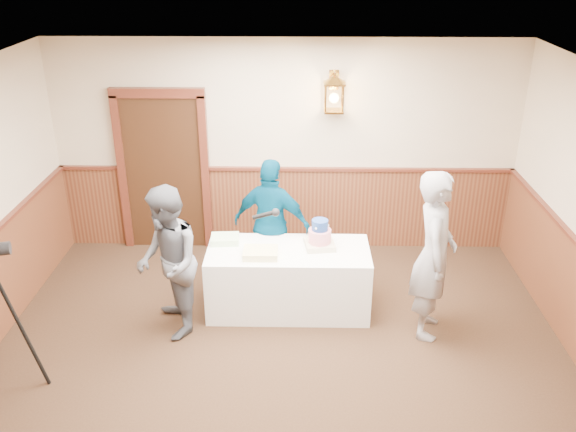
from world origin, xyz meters
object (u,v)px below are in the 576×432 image
object	(u,v)px
interviewer	(168,263)
baker	(434,255)
sheet_cake_yellow	(260,253)
assistant_p	(272,225)
display_table	(288,279)
tiered_cake	(320,236)
sheet_cake_green	(225,239)

from	to	relation	value
interviewer	baker	bearing A→B (deg)	72.54
sheet_cake_yellow	assistant_p	bearing A→B (deg)	81.88
sheet_cake_yellow	baker	xyz separation A→B (m)	(1.80, -0.26, 0.13)
display_table	tiered_cake	size ratio (longest dim) A/B	5.02
tiered_cake	sheet_cake_green	world-z (taller)	tiered_cake
baker	assistant_p	bearing A→B (deg)	72.41
tiered_cake	baker	size ratio (longest dim) A/B	0.20
sheet_cake_yellow	tiered_cake	bearing A→B (deg)	19.79
tiered_cake	sheet_cake_green	size ratio (longest dim) A/B	1.15
display_table	tiered_cake	xyz separation A→B (m)	(0.35, 0.08, 0.50)
tiered_cake	sheet_cake_yellow	size ratio (longest dim) A/B	0.97
display_table	tiered_cake	distance (m)	0.62
tiered_cake	assistant_p	size ratio (longest dim) A/B	0.22
display_table	sheet_cake_green	size ratio (longest dim) A/B	5.76
interviewer	assistant_p	world-z (taller)	interviewer
sheet_cake_green	baker	world-z (taller)	baker
sheet_cake_green	assistant_p	size ratio (longest dim) A/B	0.19
interviewer	display_table	bearing A→B (deg)	92.23
sheet_cake_green	baker	size ratio (longest dim) A/B	0.17
tiered_cake	interviewer	size ratio (longest dim) A/B	0.22
display_table	baker	world-z (taller)	baker
display_table	tiered_cake	world-z (taller)	tiered_cake
baker	assistant_p	distance (m)	1.94
display_table	assistant_p	xyz separation A→B (m)	(-0.20, 0.51, 0.43)
display_table	assistant_p	world-z (taller)	assistant_p
sheet_cake_yellow	interviewer	world-z (taller)	interviewer
display_table	sheet_cake_green	bearing A→B (deg)	166.81
sheet_cake_green	baker	distance (m)	2.30
display_table	baker	bearing A→B (deg)	-15.31
sheet_cake_yellow	baker	world-z (taller)	baker
sheet_cake_yellow	interviewer	size ratio (longest dim) A/B	0.22
assistant_p	display_table	bearing A→B (deg)	129.15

